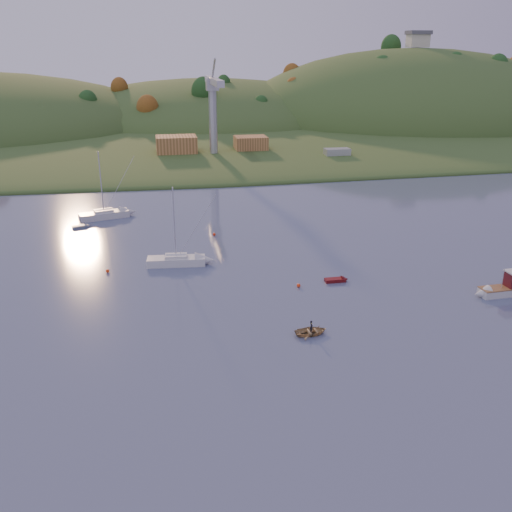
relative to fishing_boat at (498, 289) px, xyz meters
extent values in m
plane|color=#3C4A62|center=(-27.35, -24.04, -0.93)|extent=(500.00, 500.00, 0.00)
cube|color=#345120|center=(-27.35, 205.96, -0.93)|extent=(620.00, 220.00, 1.50)
ellipsoid|color=#345120|center=(-27.35, 140.96, -0.93)|extent=(640.00, 150.00, 7.00)
ellipsoid|color=#345120|center=(-17.35, 185.96, -0.93)|extent=(140.00, 120.00, 36.00)
ellipsoid|color=#345120|center=(67.65, 170.96, -0.93)|extent=(150.00, 130.00, 60.00)
cube|color=beige|center=(67.65, 170.96, 31.57)|extent=(8.00, 6.00, 5.00)
cube|color=#595960|center=(67.65, 170.96, 34.77)|extent=(9.00, 7.00, 1.50)
cube|color=slate|center=(-22.35, 97.96, 0.27)|extent=(42.00, 16.00, 2.40)
cube|color=brown|center=(-35.35, 98.96, 3.87)|extent=(11.00, 8.00, 4.80)
cube|color=brown|center=(-14.35, 99.96, 3.47)|extent=(9.00, 7.00, 4.00)
cylinder|color=#B7B7BC|center=(-25.35, 95.96, 10.47)|extent=(2.20, 2.20, 18.00)
cube|color=#B7B7BC|center=(-25.35, 95.96, 19.97)|extent=(3.20, 3.20, 3.20)
cube|color=#B7B7BC|center=(-25.35, 86.96, 20.97)|extent=(1.80, 18.00, 1.60)
cube|color=#B7B7BC|center=(-25.35, 100.96, 20.97)|extent=(1.80, 10.00, 1.60)
cube|color=silver|center=(0.43, 0.02, -0.43)|extent=(5.73, 2.31, 1.01)
cone|color=silver|center=(-2.39, -0.12, -0.43)|extent=(2.07, 2.13, 2.03)
cube|color=brown|center=(0.43, 0.02, 0.10)|extent=(5.73, 2.36, 0.14)
cylinder|color=silver|center=(0.43, 0.02, 1.43)|extent=(0.10, 0.10, 2.70)
cube|color=silver|center=(-51.95, 45.68, -0.31)|extent=(9.42, 5.09, 1.24)
cube|color=silver|center=(-51.95, 45.68, 0.36)|extent=(3.81, 2.88, 0.79)
cylinder|color=silver|center=(-51.95, 45.68, 5.95)|extent=(0.18, 0.18, 11.28)
cylinder|color=silver|center=(-51.95, 45.68, 0.61)|extent=(3.50, 1.11, 0.12)
cylinder|color=silver|center=(-51.95, 45.68, 0.71)|extent=(3.14, 1.22, 0.36)
cube|color=silver|center=(-40.06, 18.77, -0.35)|extent=(8.61, 3.29, 1.16)
cube|color=silver|center=(-40.06, 18.77, 0.27)|extent=(3.32, 2.18, 0.74)
cylinder|color=silver|center=(-40.06, 18.77, 5.48)|extent=(0.18, 0.18, 10.52)
cylinder|color=silver|center=(-40.06, 18.77, 0.52)|extent=(3.36, 0.43, 0.12)
cylinder|color=silver|center=(-40.06, 18.77, 0.62)|extent=(2.97, 0.63, 0.36)
imported|color=tan|center=(-26.53, -5.78, -0.56)|extent=(3.87, 2.93, 0.75)
imported|color=black|center=(-26.53, -5.78, -0.21)|extent=(0.39, 0.55, 1.44)
cube|color=#5A0C0F|center=(-19.14, 8.30, -0.70)|extent=(2.80, 1.15, 0.46)
cone|color=#5A0C0F|center=(-17.75, 8.31, -0.70)|extent=(0.99, 1.13, 1.11)
cube|color=slate|center=(-55.82, 40.35, -0.69)|extent=(2.95, 2.05, 0.49)
cone|color=slate|center=(-54.55, 40.82, -0.69)|extent=(1.30, 1.44, 1.19)
cube|color=slate|center=(7.65, 88.89, 0.10)|extent=(16.08, 5.96, 2.06)
cube|color=#B7B7BC|center=(7.65, 88.89, 1.81)|extent=(6.91, 3.53, 2.74)
sphere|color=#FF390D|center=(-24.52, 7.36, -0.68)|extent=(0.50, 0.50, 0.50)
sphere|color=#FF390D|center=(-49.83, 17.47, -0.68)|extent=(0.50, 0.50, 0.50)
sphere|color=#FF390D|center=(-32.97, 31.44, -0.68)|extent=(0.50, 0.50, 0.50)
camera|label=1|loc=(-43.05, -60.22, 29.12)|focal=40.00mm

